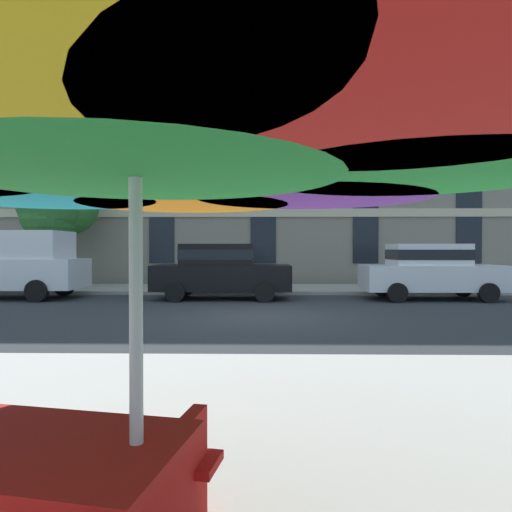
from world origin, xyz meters
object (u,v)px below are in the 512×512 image
object	(u,v)px
sedan_black	(221,270)
sedan_white	(431,270)
pickup_white	(10,267)
patio_umbrella	(135,118)
street_tree_left	(57,206)

from	to	relation	value
sedan_black	sedan_white	world-z (taller)	same
pickup_white	patio_umbrella	distance (m)	14.91
pickup_white	sedan_black	world-z (taller)	pickup_white
sedan_black	sedan_white	distance (m)	6.73
street_tree_left	patio_umbrella	bearing A→B (deg)	-64.36
pickup_white	street_tree_left	world-z (taller)	street_tree_left
sedan_black	sedan_white	bearing A→B (deg)	0.00
street_tree_left	patio_umbrella	size ratio (longest dim) A/B	1.27
sedan_black	street_tree_left	xyz separation A→B (m)	(-6.88, 3.41, 2.38)
patio_umbrella	sedan_black	bearing A→B (deg)	93.86
sedan_black	patio_umbrella	bearing A→B (deg)	-86.14
sedan_black	pickup_white	bearing A→B (deg)	180.00
sedan_white	patio_umbrella	xyz separation A→B (m)	(-5.87, -12.70, 1.24)
patio_umbrella	sedan_white	bearing A→B (deg)	65.18
sedan_black	street_tree_left	distance (m)	8.04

